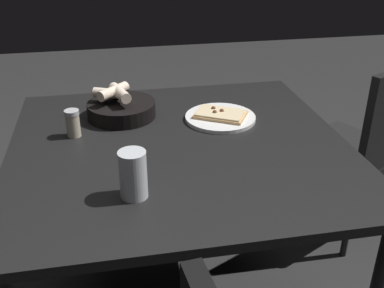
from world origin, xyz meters
TOP-DOWN VIEW (x-y plane):
  - dining_table at (0.00, 0.00)m, footprint 1.06×1.11m
  - pizza_plate at (-0.16, 0.18)m, footprint 0.26×0.26m
  - bread_basket at (-0.26, -0.18)m, footprint 0.25×0.25m
  - beer_glass at (0.28, -0.17)m, footprint 0.07×0.07m
  - pepper_shaker at (-0.12, -0.34)m, footprint 0.05×0.05m
  - chair_near at (-0.36, 0.92)m, footprint 0.59×0.59m

SIDE VIEW (x-z plane):
  - chair_near at x=-0.36m, z-range 0.06..0.93m
  - dining_table at x=0.00m, z-range 0.32..1.07m
  - pizza_plate at x=-0.16m, z-range 0.75..0.79m
  - bread_basket at x=-0.26m, z-range 0.73..0.85m
  - pepper_shaker at x=-0.12m, z-range 0.75..0.84m
  - beer_glass at x=0.28m, z-range 0.75..0.88m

